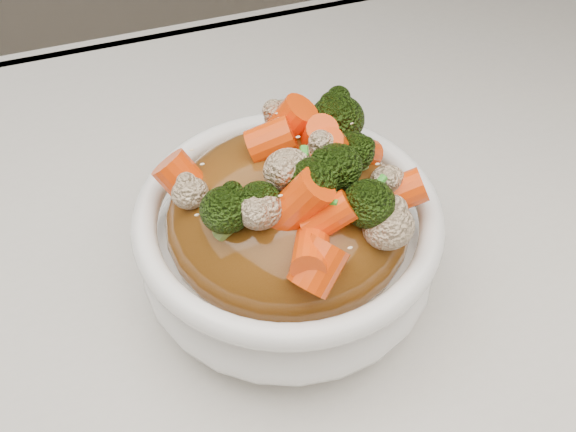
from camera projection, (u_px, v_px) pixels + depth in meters
name	position (u px, v px, depth m)	size (l,w,h in m)	color
tablecloth	(246.00, 377.00, 0.45)	(1.20, 0.80, 0.04)	silver
bowl	(288.00, 246.00, 0.45)	(0.20, 0.20, 0.08)	white
sauce_base	(288.00, 219.00, 0.43)	(0.16, 0.16, 0.09)	#623710
carrots	(288.00, 153.00, 0.39)	(0.16, 0.16, 0.05)	#FD4908
broccoli	(288.00, 154.00, 0.39)	(0.16, 0.16, 0.04)	black
cauliflower	(288.00, 156.00, 0.39)	(0.16, 0.16, 0.03)	beige
scallions	(288.00, 152.00, 0.39)	(0.12, 0.12, 0.02)	green
sesame_seeds	(288.00, 152.00, 0.39)	(0.14, 0.14, 0.01)	beige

